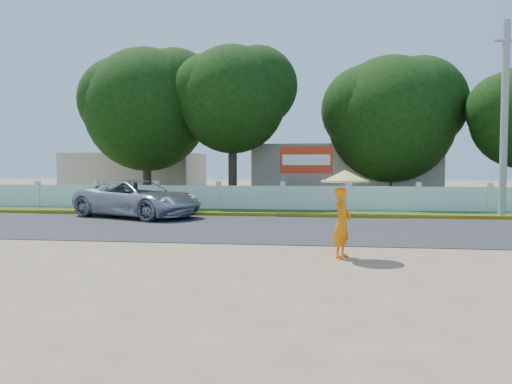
# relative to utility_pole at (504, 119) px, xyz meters

# --- Properties ---
(ground) EXTENTS (120.00, 120.00, 0.00)m
(ground) POSITION_rel_utility_pole_xyz_m (-8.92, -9.46, -3.87)
(ground) COLOR #9E8460
(ground) RESTS_ON ground
(road) EXTENTS (60.00, 7.00, 0.02)m
(road) POSITION_rel_utility_pole_xyz_m (-8.92, -4.96, -3.86)
(road) COLOR #38383A
(road) RESTS_ON ground
(grass_verge) EXTENTS (60.00, 3.50, 0.03)m
(grass_verge) POSITION_rel_utility_pole_xyz_m (-8.92, 0.29, -3.85)
(grass_verge) COLOR #2D601E
(grass_verge) RESTS_ON ground
(curb) EXTENTS (40.00, 0.18, 0.16)m
(curb) POSITION_rel_utility_pole_xyz_m (-8.92, -1.41, -3.79)
(curb) COLOR yellow
(curb) RESTS_ON ground
(fence) EXTENTS (40.00, 0.10, 1.10)m
(fence) POSITION_rel_utility_pole_xyz_m (-8.92, 1.74, -3.32)
(fence) COLOR silver
(fence) RESTS_ON ground
(building_near) EXTENTS (10.00, 6.00, 3.20)m
(building_near) POSITION_rel_utility_pole_xyz_m (-5.92, 8.54, -2.27)
(building_near) COLOR #B7AD99
(building_near) RESTS_ON ground
(building_far) EXTENTS (8.00, 5.00, 2.80)m
(building_far) POSITION_rel_utility_pole_xyz_m (-18.92, 9.54, -2.47)
(building_far) COLOR #B7AD99
(building_far) RESTS_ON ground
(utility_pole) EXTENTS (0.28, 0.28, 7.73)m
(utility_pole) POSITION_rel_utility_pole_xyz_m (0.00, 0.00, 0.00)
(utility_pole) COLOR gray
(utility_pole) RESTS_ON ground
(vehicle) EXTENTS (5.78, 4.30, 1.46)m
(vehicle) POSITION_rel_utility_pole_xyz_m (-14.26, -2.31, -3.14)
(vehicle) COLOR #A8ABB0
(vehicle) RESTS_ON ground
(monk_with_parasol) EXTENTS (1.06, 1.06, 1.92)m
(monk_with_parasol) POSITION_rel_utility_pole_xyz_m (-6.65, -9.97, -2.61)
(monk_with_parasol) COLOR orange
(monk_with_parasol) RESTS_ON ground
(billboard) EXTENTS (2.50, 0.13, 2.95)m
(billboard) POSITION_rel_utility_pole_xyz_m (-7.89, 2.84, -1.72)
(billboard) COLOR gray
(billboard) RESTS_ON ground
(tree_row) EXTENTS (29.86, 7.69, 8.59)m
(tree_row) POSITION_rel_utility_pole_xyz_m (-4.92, 4.83, 1.05)
(tree_row) COLOR #473828
(tree_row) RESTS_ON ground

